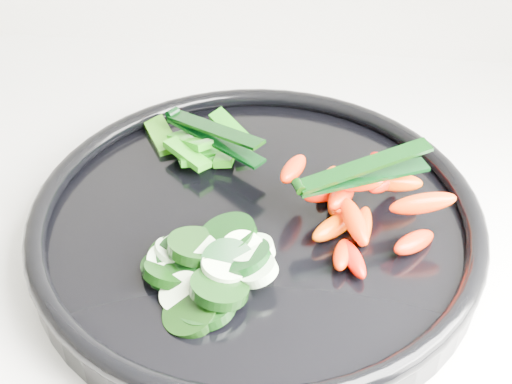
# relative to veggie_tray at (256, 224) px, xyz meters

# --- Properties ---
(veggie_tray) EXTENTS (0.40, 0.40, 0.04)m
(veggie_tray) POSITION_rel_veggie_tray_xyz_m (0.00, 0.00, 0.00)
(veggie_tray) COLOR black
(veggie_tray) RESTS_ON counter
(cucumber_pile) EXTENTS (0.12, 0.13, 0.04)m
(cucumber_pile) POSITION_rel_veggie_tray_xyz_m (-0.03, -0.06, 0.01)
(cucumber_pile) COLOR black
(cucumber_pile) RESTS_ON veggie_tray
(carrot_pile) EXTENTS (0.14, 0.17, 0.05)m
(carrot_pile) POSITION_rel_veggie_tray_xyz_m (0.08, 0.01, 0.02)
(carrot_pile) COLOR #FF5300
(carrot_pile) RESTS_ON veggie_tray
(pepper_pile) EXTENTS (0.11, 0.09, 0.03)m
(pepper_pile) POSITION_rel_veggie_tray_xyz_m (-0.06, 0.09, 0.01)
(pepper_pile) COLOR #246D0A
(pepper_pile) RESTS_ON veggie_tray
(tong_carrot) EXTENTS (0.11, 0.06, 0.02)m
(tong_carrot) POSITION_rel_veggie_tray_xyz_m (0.08, 0.01, 0.05)
(tong_carrot) COLOR black
(tong_carrot) RESTS_ON carrot_pile
(tong_pepper) EXTENTS (0.10, 0.08, 0.02)m
(tong_pepper) POSITION_rel_veggie_tray_xyz_m (-0.05, 0.08, 0.03)
(tong_pepper) COLOR black
(tong_pepper) RESTS_ON pepper_pile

